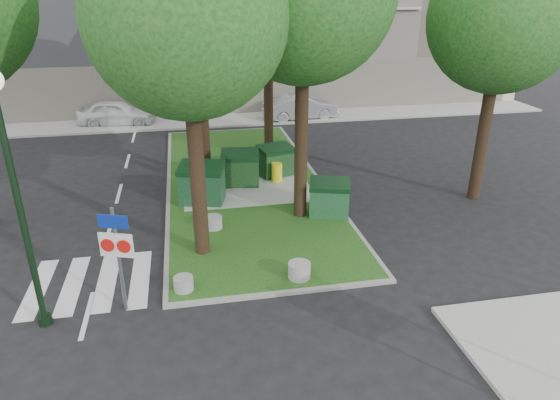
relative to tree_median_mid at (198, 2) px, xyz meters
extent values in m
plane|color=black|center=(0.91, -9.06, -6.98)|extent=(120.00, 120.00, 0.00)
cube|color=#174814|center=(1.41, -1.06, -6.92)|extent=(6.00, 16.00, 0.12)
cube|color=gray|center=(1.41, -1.06, -6.93)|extent=(6.30, 16.30, 0.10)
cube|color=#999993|center=(0.91, 9.44, -6.92)|extent=(42.00, 3.00, 0.12)
cube|color=silver|center=(-2.84, -7.56, -6.97)|extent=(5.00, 3.00, 0.01)
cylinder|color=black|center=(-0.59, -6.56, -3.90)|extent=(0.44, 0.44, 6.16)
sphere|color=#124413|center=(-0.59, -6.56, -0.16)|extent=(5.20, 5.20, 5.20)
cylinder|color=black|center=(2.91, -4.56, -3.62)|extent=(0.44, 0.44, 6.72)
cylinder|color=black|center=(-0.09, -0.06, -4.04)|extent=(0.44, 0.44, 5.88)
sphere|color=#124413|center=(-0.09, -0.06, -0.47)|extent=(4.80, 4.80, 4.80)
cylinder|color=black|center=(3.11, 2.94, -3.48)|extent=(0.44, 0.44, 7.00)
cylinder|color=black|center=(9.91, -4.06, -4.04)|extent=(0.44, 0.44, 5.88)
sphere|color=#124413|center=(9.91, -4.06, -0.47)|extent=(5.00, 5.00, 5.00)
cube|color=#0E361A|center=(-0.38, -2.76, -6.25)|extent=(1.78, 1.42, 1.23)
cube|color=black|center=(-0.38, -2.76, -5.53)|extent=(1.85, 1.50, 0.35)
cube|color=#0F3611|center=(1.22, -1.26, -6.29)|extent=(1.56, 1.15, 1.14)
cube|color=black|center=(1.22, -1.26, -5.62)|extent=(1.62, 1.23, 0.33)
cube|color=#103815|center=(2.82, -0.48, -6.33)|extent=(1.58, 1.29, 1.07)
cube|color=black|center=(2.82, -0.48, -5.70)|extent=(1.64, 1.37, 0.31)
cube|color=#154422|center=(3.91, -4.75, -6.33)|extent=(1.55, 1.26, 1.05)
cube|color=black|center=(3.91, -4.75, -5.72)|extent=(1.61, 1.33, 0.30)
cylinder|color=gray|center=(-1.19, -8.56, -6.67)|extent=(0.52, 0.52, 0.37)
cylinder|color=#979793|center=(1.96, -8.56, -6.64)|extent=(0.62, 0.62, 0.44)
cylinder|color=gray|center=(-0.15, -5.05, -6.65)|extent=(0.58, 0.58, 0.42)
cylinder|color=yellow|center=(2.72, -1.22, -6.47)|extent=(0.44, 0.44, 0.77)
cylinder|color=black|center=(-4.52, -9.22, -4.22)|extent=(0.15, 0.15, 5.52)
cylinder|color=black|center=(-4.52, -9.22, -6.87)|extent=(0.33, 0.33, 0.22)
cylinder|color=slate|center=(-2.65, -9.01, -5.56)|extent=(0.12, 0.12, 2.83)
cube|color=navy|center=(-2.65, -9.01, -4.49)|extent=(0.71, 0.28, 0.34)
cube|color=white|center=(-2.65, -9.01, -5.11)|extent=(0.82, 0.32, 0.62)
cylinder|color=red|center=(-2.85, -9.01, -5.11)|extent=(0.33, 0.14, 0.34)
cylinder|color=red|center=(-2.44, -9.01, -5.11)|extent=(0.33, 0.14, 0.34)
imported|color=white|center=(-4.66, 9.71, -6.24)|extent=(4.51, 2.26, 1.48)
imported|color=#989A9F|center=(6.10, 8.98, -6.24)|extent=(4.64, 2.10, 1.48)
camera|label=1|loc=(-0.83, -20.05, 0.61)|focal=32.00mm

